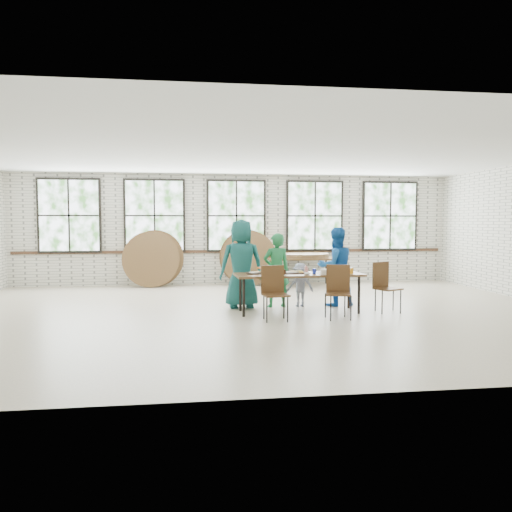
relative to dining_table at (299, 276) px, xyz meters
The scene contains 13 objects.
room 4.67m from the dining_table, 99.65° to the left, with size 12.00×12.00×12.00m.
dining_table is the anchor object (origin of this frame).
chair_near_left 0.87m from the dining_table, 132.66° to the right, with size 0.47×0.45×0.95m.
chair_near_right 0.87m from the dining_table, 48.49° to the right, with size 0.52×0.51×0.95m.
chair_spare 1.65m from the dining_table, ahead, with size 0.55×0.55×0.95m.
adult_teal 1.22m from the dining_table, 147.48° to the left, with size 0.86×0.56×1.77m, color #1C6D5B.
adult_green 0.72m from the dining_table, 115.87° to the left, with size 0.54×0.36×1.49m, color #207B42.
toddler 0.72m from the dining_table, 75.15° to the left, with size 0.57×0.33×0.88m, color #141E41.
adult_blue 1.13m from the dining_table, 35.46° to the left, with size 0.78×0.61×1.60m, color blue.
storage_table 4.03m from the dining_table, 76.66° to the left, with size 1.85×0.89×0.74m.
tabletop_clutter 0.13m from the dining_table, 14.73° to the right, with size 2.00×0.59×0.11m.
round_tops_stacked 4.04m from the dining_table, 76.66° to the left, with size 1.50×1.50×0.13m.
round_tops_leaning 4.49m from the dining_table, 112.70° to the left, with size 4.09×0.41×1.50m.
Camera 1 is at (-1.29, -9.20, 1.73)m, focal length 35.00 mm.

